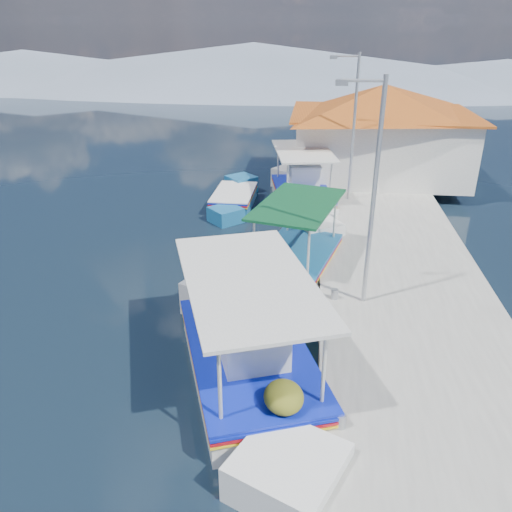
# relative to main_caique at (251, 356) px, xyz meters

# --- Properties ---
(ground) EXTENTS (160.00, 160.00, 0.00)m
(ground) POSITION_rel_main_caique_xyz_m (-1.81, 1.03, -0.57)
(ground) COLOR black
(ground) RESTS_ON ground
(quay) EXTENTS (5.00, 44.00, 0.50)m
(quay) POSITION_rel_main_caique_xyz_m (4.09, 7.03, -0.32)
(quay) COLOR #A9A89E
(quay) RESTS_ON ground
(bollards) EXTENTS (0.20, 17.20, 0.30)m
(bollards) POSITION_rel_main_caique_xyz_m (1.99, 6.28, 0.08)
(bollards) COLOR #A5A8AD
(bollards) RESTS_ON quay
(main_caique) EXTENTS (4.57, 8.39, 2.94)m
(main_caique) POSITION_rel_main_caique_xyz_m (0.00, 0.00, 0.00)
(main_caique) COLOR silver
(main_caique) RESTS_ON ground
(caique_green_canopy) EXTENTS (3.34, 7.03, 2.71)m
(caique_green_canopy) POSITION_rel_main_caique_xyz_m (0.78, 5.61, -0.16)
(caique_green_canopy) COLOR silver
(caique_green_canopy) RESTS_ON ground
(caique_blue_hull) EXTENTS (1.76, 5.75, 1.02)m
(caique_blue_hull) POSITION_rel_main_caique_xyz_m (-2.27, 12.01, -0.29)
(caique_blue_hull) COLOR #175A8D
(caique_blue_hull) RESTS_ON ground
(caique_far) EXTENTS (3.23, 7.75, 2.76)m
(caique_far) POSITION_rel_main_caique_xyz_m (0.75, 12.56, -0.06)
(caique_far) COLOR silver
(caique_far) RESTS_ON ground
(harbor_building) EXTENTS (10.49, 10.49, 4.40)m
(harbor_building) POSITION_rel_main_caique_xyz_m (4.39, 16.03, 2.21)
(harbor_building) COLOR silver
(harbor_building) RESTS_ON quay
(lamp_post_near) EXTENTS (1.21, 0.14, 6.00)m
(lamp_post_near) POSITION_rel_main_caique_xyz_m (2.70, 3.03, 3.29)
(lamp_post_near) COLOR #A5A8AD
(lamp_post_near) RESTS_ON quay
(lamp_post_far) EXTENTS (1.21, 0.14, 6.00)m
(lamp_post_far) POSITION_rel_main_caique_xyz_m (2.70, 12.03, 3.29)
(lamp_post_far) COLOR #A5A8AD
(lamp_post_far) RESTS_ON quay
(mountain_ridge) EXTENTS (171.40, 96.00, 5.50)m
(mountain_ridge) POSITION_rel_main_caique_xyz_m (4.73, 57.03, 1.47)
(mountain_ridge) COLOR gray
(mountain_ridge) RESTS_ON ground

